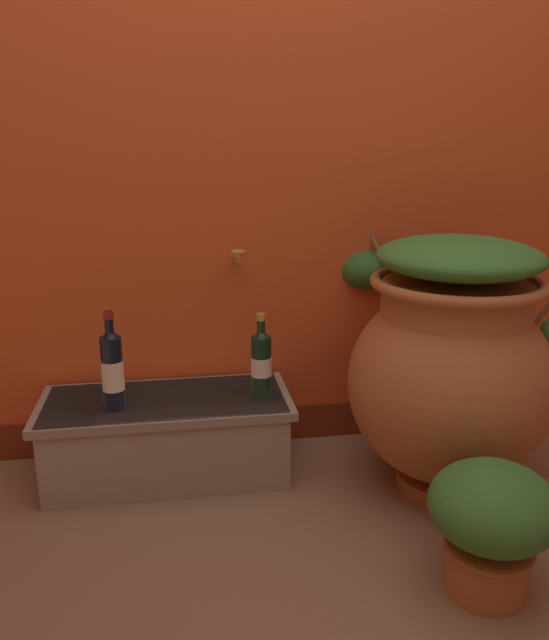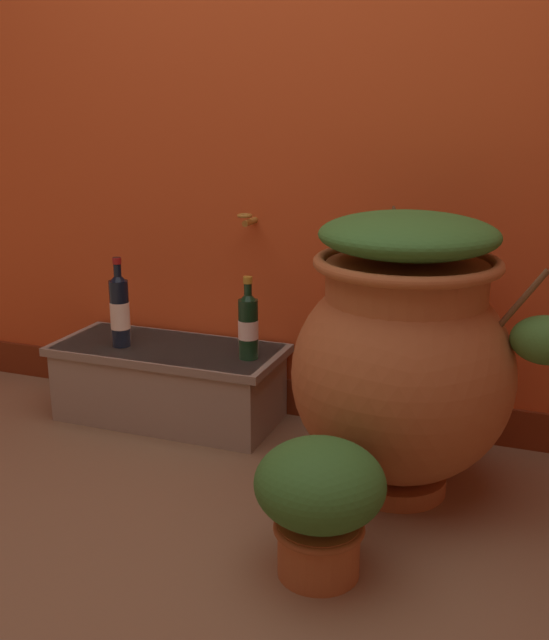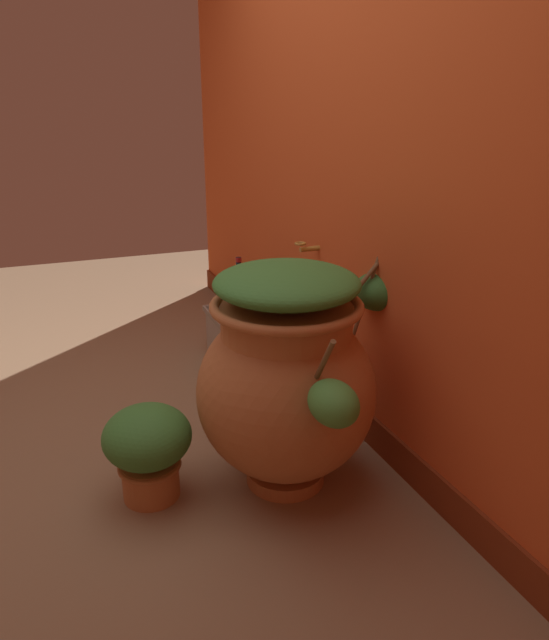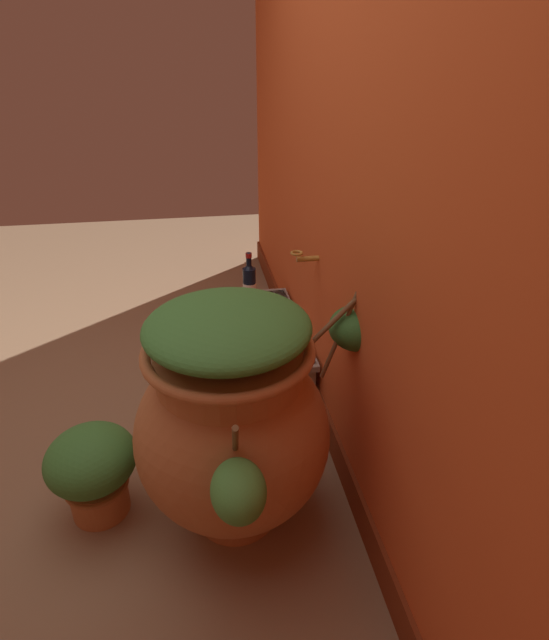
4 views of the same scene
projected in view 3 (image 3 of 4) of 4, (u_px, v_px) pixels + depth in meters
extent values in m
plane|color=#896B4C|center=(105.00, 450.00, 2.51)|extent=(7.00, 7.00, 0.00)
cube|color=#D15123|center=(362.00, 132.00, 2.48)|extent=(4.40, 0.20, 2.60)
cube|color=maroon|center=(330.00, 391.00, 2.87)|extent=(4.40, 0.02, 0.14)
cylinder|color=#B28433|center=(310.00, 249.00, 2.77)|extent=(0.02, 0.10, 0.02)
torus|color=#B28433|center=(300.00, 244.00, 2.74)|extent=(0.06, 0.06, 0.01)
cylinder|color=#B26638|center=(285.00, 473.00, 2.30)|extent=(0.31, 0.31, 0.06)
ellipsoid|color=#B26638|center=(286.00, 392.00, 2.18)|extent=(0.68, 0.68, 0.67)
cylinder|color=#B26638|center=(286.00, 320.00, 2.07)|extent=(0.48, 0.48, 0.11)
torus|color=#B26638|center=(287.00, 305.00, 2.06)|extent=(0.55, 0.55, 0.04)
cylinder|color=brown|center=(325.00, 360.00, 1.79)|extent=(0.13, 0.02, 0.18)
ellipsoid|color=#428438|center=(333.00, 403.00, 1.76)|extent=(0.20, 0.15, 0.14)
cylinder|color=brown|center=(368.00, 290.00, 2.32)|extent=(0.06, 0.16, 0.38)
ellipsoid|color=#428438|center=(395.00, 298.00, 2.45)|extent=(0.22, 0.21, 0.14)
cylinder|color=brown|center=(359.00, 287.00, 2.28)|extent=(0.07, 0.24, 0.21)
ellipsoid|color=#2D6628|center=(378.00, 291.00, 2.37)|extent=(0.21, 0.21, 0.16)
ellipsoid|color=#387A33|center=(287.00, 283.00, 2.03)|extent=(0.53, 0.53, 0.13)
cube|color=#9E9384|center=(260.00, 350.00, 3.17)|extent=(0.83, 0.37, 0.29)
cube|color=gray|center=(259.00, 328.00, 3.12)|extent=(0.88, 0.39, 0.03)
cylinder|color=black|center=(281.00, 328.00, 2.77)|extent=(0.07, 0.07, 0.22)
cone|color=black|center=(281.00, 304.00, 2.73)|extent=(0.07, 0.07, 0.04)
cylinder|color=black|center=(281.00, 298.00, 2.72)|extent=(0.03, 0.03, 0.08)
cylinder|color=#B7932D|center=(281.00, 292.00, 2.71)|extent=(0.03, 0.03, 0.02)
cylinder|color=silver|center=(281.00, 328.00, 2.77)|extent=(0.07, 0.07, 0.07)
cylinder|color=black|center=(239.00, 295.00, 3.20)|extent=(0.07, 0.07, 0.25)
cone|color=black|center=(239.00, 271.00, 3.15)|extent=(0.07, 0.07, 0.04)
cylinder|color=black|center=(239.00, 265.00, 3.14)|extent=(0.03, 0.03, 0.09)
cylinder|color=maroon|center=(239.00, 260.00, 3.13)|extent=(0.03, 0.03, 0.02)
cylinder|color=white|center=(239.00, 296.00, 3.20)|extent=(0.07, 0.07, 0.10)
cylinder|color=#B26638|center=(151.00, 479.00, 2.19)|extent=(0.21, 0.21, 0.15)
torus|color=#A45D33|center=(150.00, 465.00, 2.17)|extent=(0.24, 0.24, 0.02)
ellipsoid|color=#387A33|center=(147.00, 436.00, 2.12)|extent=(0.34, 0.33, 0.22)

